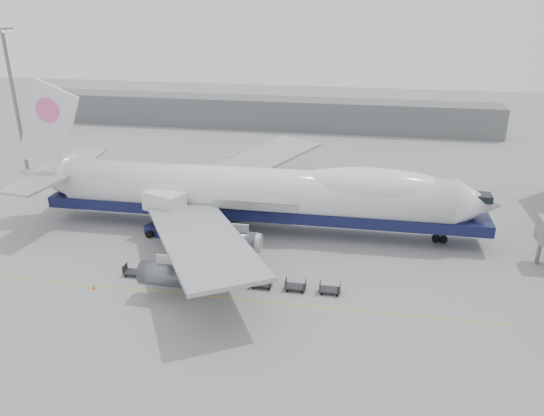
# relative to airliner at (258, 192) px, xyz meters

# --- Properties ---
(ground) EXTENTS (260.00, 260.00, 0.00)m
(ground) POSITION_rel_airliner_xyz_m (-0.64, -12.00, -5.62)
(ground) COLOR gray
(ground) RESTS_ON ground
(apron_line) EXTENTS (60.00, 0.15, 0.01)m
(apron_line) POSITION_rel_airliner_xyz_m (-0.64, -18.00, -5.62)
(apron_line) COLOR gold
(apron_line) RESTS_ON ground
(hangar) EXTENTS (110.00, 8.00, 7.00)m
(hangar) POSITION_rel_airliner_xyz_m (-10.64, 58.00, -2.12)
(hangar) COLOR slate
(hangar) RESTS_ON ground
(floodlight_mast) EXTENTS (2.40, 2.40, 25.43)m
(floodlight_mast) POSITION_rel_airliner_xyz_m (-42.64, 12.00, 8.64)
(floodlight_mast) COLOR slate
(floodlight_mast) RESTS_ON ground
(airliner) EXTENTS (67.00, 55.30, 19.98)m
(airliner) POSITION_rel_airliner_xyz_m (0.00, 0.00, 0.00)
(airliner) COLOR white
(airliner) RESTS_ON ground
(catering_truck) EXTENTS (6.35, 5.32, 6.26)m
(catering_truck) POSITION_rel_airliner_xyz_m (-11.86, -4.01, -2.16)
(catering_truck) COLOR #191F4D
(catering_truck) RESTS_ON ground
(traffic_cone) EXTENTS (0.37, 0.37, 0.54)m
(traffic_cone) POSITION_rel_airliner_xyz_m (-15.06, -18.70, -5.37)
(traffic_cone) COLOR orange
(traffic_cone) RESTS_ON ground
(dolly_0) EXTENTS (2.30, 1.35, 1.30)m
(dolly_0) POSITION_rel_airliner_xyz_m (-11.80, -15.10, -5.09)
(dolly_0) COLOR #2D2D30
(dolly_0) RESTS_ON ground
(dolly_1) EXTENTS (2.30, 1.35, 1.30)m
(dolly_1) POSITION_rel_airliner_xyz_m (-8.00, -15.10, -5.09)
(dolly_1) COLOR #2D2D30
(dolly_1) RESTS_ON ground
(dolly_2) EXTENTS (2.30, 1.35, 1.30)m
(dolly_2) POSITION_rel_airliner_xyz_m (-4.20, -15.10, -5.09)
(dolly_2) COLOR #2D2D30
(dolly_2) RESTS_ON ground
(dolly_3) EXTENTS (2.30, 1.35, 1.30)m
(dolly_3) POSITION_rel_airliner_xyz_m (-0.40, -15.10, -5.09)
(dolly_3) COLOR #2D2D30
(dolly_3) RESTS_ON ground
(dolly_4) EXTENTS (2.30, 1.35, 1.30)m
(dolly_4) POSITION_rel_airliner_xyz_m (3.40, -15.10, -5.09)
(dolly_4) COLOR #2D2D30
(dolly_4) RESTS_ON ground
(dolly_5) EXTENTS (2.30, 1.35, 1.30)m
(dolly_5) POSITION_rel_airliner_xyz_m (7.20, -15.10, -5.09)
(dolly_5) COLOR #2D2D30
(dolly_5) RESTS_ON ground
(dolly_6) EXTENTS (2.30, 1.35, 1.30)m
(dolly_6) POSITION_rel_airliner_xyz_m (11.01, -15.10, -5.09)
(dolly_6) COLOR #2D2D30
(dolly_6) RESTS_ON ground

